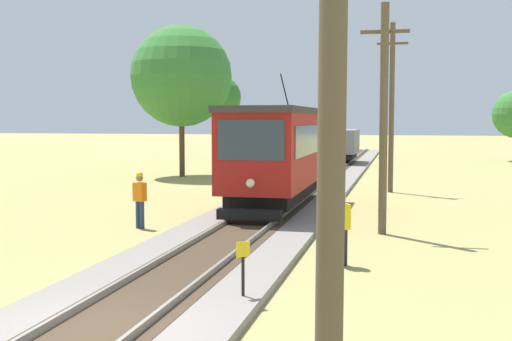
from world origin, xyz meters
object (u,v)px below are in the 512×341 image
Objects in this scene: second_worker at (140,197)px; tree_right_near at (181,76)px; utility_pole_foreground at (333,41)px; utility_pole_mid at (392,106)px; trackside_signal_marker at (243,270)px; utility_pole_near_tram at (384,117)px; tree_right_far at (219,98)px; freight_car at (341,144)px; red_tram at (276,152)px; track_worker at (341,224)px.

tree_right_near is (-4.84, 17.48, 4.92)m from second_worker.
utility_pole_foreground is at bearing -68.17° from tree_right_near.
utility_pole_mid is 0.88× the size of tree_right_near.
utility_pole_foreground is 6.71× the size of trackside_signal_marker.
tree_right_far reaches higher than utility_pole_near_tram.
freight_car is 0.67× the size of utility_pole_mid.
utility_pole_mid is (0.00, 11.24, 0.53)m from utility_pole_near_tram.
utility_pole_foreground is at bearing -68.77° from trackside_signal_marker.
utility_pole_mid is 19.51m from trackside_signal_marker.
red_tram is 24.44m from freight_car.
utility_pole_foreground is 1.18× the size of utility_pole_near_tram.
red_tram is at bearing 174.82° from track_worker.
second_worker is at bearing -127.07° from red_tram.
tree_right_near is 16.37m from tree_right_far.
red_tram reaches higher than freight_car.
track_worker is at bearing -61.66° from tree_right_near.
utility_pole_foreground is (3.96, -17.58, 1.86)m from red_tram.
utility_pole_mid is at bearing 83.35° from trackside_signal_marker.
tree_right_near is at bearing -125.73° from freight_car.
utility_pole_near_tram is 3.76× the size of track_worker.
tree_right_near is at bearing -177.85° from track_worker.
red_tram reaches higher than track_worker.
red_tram is at bearing -118.67° from utility_pole_mid.
track_worker is 1.00× the size of second_worker.
freight_car is 28.76m from utility_pole_near_tram.
utility_pole_near_tram is (3.97, -28.42, 1.89)m from freight_car.
tree_right_near reaches higher than utility_pole_foreground.
utility_pole_mid is at bearing -11.87° from second_worker.
track_worker is (-0.79, -15.50, -3.00)m from utility_pole_mid.
red_tram is 8.92m from track_worker.
second_worker is at bearing 125.21° from trackside_signal_marker.
utility_pole_near_tram is at bearing 90.00° from utility_pole_foreground.
tree_right_far is (-7.25, 33.66, 4.23)m from second_worker.
track_worker and second_worker have the same top height.
trackside_signal_marker is at bearing -68.04° from tree_right_near.
utility_pole_mid is at bearing 90.00° from utility_pole_near_tram.
red_tram is at bearing -89.99° from freight_car.
utility_pole_near_tram is (3.96, -3.99, 1.26)m from red_tram.
red_tram is at bearing 102.70° from utility_pole_foreground.
red_tram is at bearing -69.87° from tree_right_far.
second_worker is (-6.60, 3.72, 0.00)m from track_worker.
freight_car is at bearing 92.74° from trackside_signal_marker.
red_tram is at bearing 134.81° from utility_pole_near_tram.
tree_right_far reaches higher than second_worker.
freight_car is 0.66× the size of utility_pole_foreground.
utility_pole_mid is 1.10× the size of tree_right_far.
tree_right_near reaches higher than tree_right_far.
tree_right_far is at bearing 156.28° from freight_car.
utility_pole_foreground is 1.12× the size of tree_right_far.
utility_pole_near_tram is 21.03m from tree_right_near.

